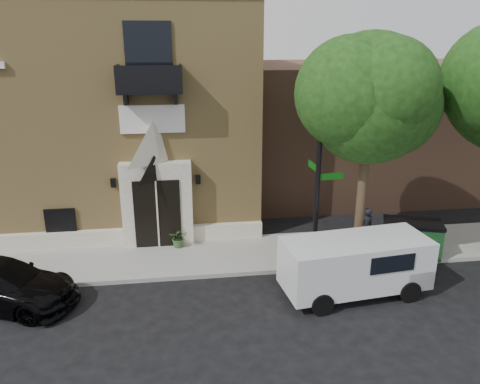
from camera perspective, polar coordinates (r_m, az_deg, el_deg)
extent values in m
plane|color=black|center=(15.94, -6.37, -10.59)|extent=(120.00, 120.00, 0.00)
cube|color=gray|center=(17.27, -3.17, -7.79)|extent=(42.00, 3.00, 0.15)
cube|color=tan|center=(22.35, -15.20, 9.64)|extent=(12.00, 10.00, 9.00)
cube|color=black|center=(22.16, -16.29, 21.58)|extent=(12.20, 10.20, 0.30)
cube|color=white|center=(18.55, -16.01, -5.32)|extent=(12.00, 0.30, 0.60)
cube|color=white|center=(17.75, -10.05, -1.43)|extent=(2.60, 0.55, 3.20)
pyramid|color=white|center=(17.09, -10.49, 5.99)|extent=(2.60, 0.55, 1.50)
cube|color=black|center=(17.58, -10.03, -2.67)|extent=(1.70, 0.06, 2.60)
cube|color=white|center=(17.54, -10.03, -2.72)|extent=(0.06, 0.04, 2.60)
cube|color=white|center=(17.13, -10.63, 8.73)|extent=(2.30, 0.10, 1.00)
cube|color=black|center=(16.60, -10.89, 11.90)|extent=(2.20, 0.90, 0.10)
cube|color=black|center=(16.13, -11.06, 13.31)|extent=(2.20, 0.06, 0.90)
cube|color=black|center=(16.65, -14.69, 13.22)|extent=(0.06, 0.90, 0.90)
cube|color=black|center=(16.54, -7.25, 13.63)|extent=(0.06, 0.90, 0.90)
cube|color=black|center=(16.93, -11.08, 16.10)|extent=(1.60, 0.08, 2.20)
cube|color=black|center=(18.67, -21.04, -3.38)|extent=(1.10, 0.10, 1.00)
cube|color=#D24B12|center=(18.70, -21.02, -3.35)|extent=(0.85, 0.06, 0.75)
cube|color=black|center=(17.75, -15.19, 1.09)|extent=(0.18, 0.18, 0.32)
cube|color=black|center=(17.59, -5.15, 1.53)|extent=(0.18, 0.18, 0.32)
cube|color=brown|center=(26.33, 20.06, 7.57)|extent=(18.00, 8.00, 6.40)
cylinder|color=#38281C|center=(16.57, 14.50, -1.38)|extent=(0.32, 0.32, 4.20)
sphere|color=#16360E|center=(15.74, 15.56, 10.92)|extent=(4.20, 4.20, 4.20)
sphere|color=#16360E|center=(16.38, 17.68, 9.94)|extent=(3.36, 3.36, 3.36)
sphere|color=#16360E|center=(15.28, 13.45, 11.62)|extent=(3.57, 3.57, 3.57)
sphere|color=#16360E|center=(15.14, 17.44, 11.99)|extent=(3.15, 3.15, 3.15)
cube|color=silver|center=(15.02, 13.85, -8.35)|extent=(4.66, 2.30, 1.52)
cube|color=silver|center=(16.09, 19.45, -8.81)|extent=(1.10, 1.89, 0.63)
cube|color=black|center=(15.98, 20.81, -6.31)|extent=(0.44, 1.55, 0.63)
cube|color=black|center=(14.53, 18.14, -8.34)|extent=(1.43, 0.21, 0.54)
cylinder|color=black|center=(14.13, 9.96, -13.33)|extent=(0.70, 0.30, 0.68)
cylinder|color=black|center=(15.48, 7.38, -10.15)|extent=(0.70, 0.30, 0.68)
cylinder|color=black|center=(15.43, 19.94, -11.33)|extent=(0.70, 0.30, 0.68)
cylinder|color=black|center=(16.67, 16.71, -8.63)|extent=(0.70, 0.30, 0.68)
cylinder|color=black|center=(15.62, 9.46, 1.43)|extent=(0.16, 0.16, 6.10)
cube|color=#0A4D0C|center=(15.76, 11.03, 1.89)|extent=(0.87, 0.11, 0.22)
cube|color=#0A4D0C|center=(15.93, 8.92, 3.14)|extent=(0.11, 0.87, 0.22)
cylinder|color=#B21512|center=(16.46, 6.20, -8.84)|extent=(0.34, 0.34, 0.08)
cylinder|color=#B21512|center=(16.33, 6.24, -7.91)|extent=(0.25, 0.25, 0.52)
sphere|color=#B21512|center=(16.20, 6.27, -7.00)|extent=(0.25, 0.25, 0.25)
cylinder|color=#B21512|center=(16.31, 6.24, -7.78)|extent=(0.43, 0.11, 0.11)
cube|color=#0E3416|center=(18.05, 20.19, -5.46)|extent=(2.15, 1.58, 1.17)
cube|color=black|center=(17.81, 20.42, -3.57)|extent=(2.22, 1.65, 0.13)
imported|color=#3B5B2D|center=(17.77, -7.46, -5.49)|extent=(0.73, 0.64, 0.77)
imported|color=black|center=(17.87, 15.06, -4.34)|extent=(0.68, 0.54, 1.64)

